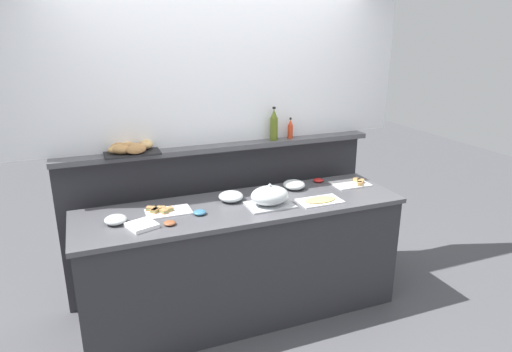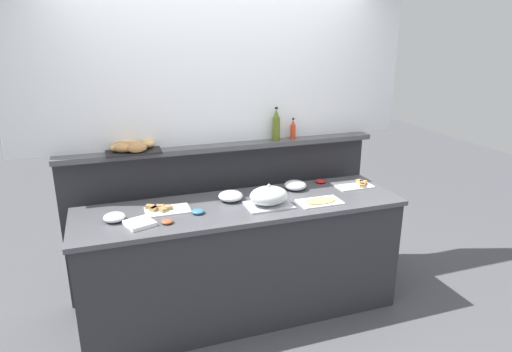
{
  "view_description": "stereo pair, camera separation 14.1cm",
  "coord_description": "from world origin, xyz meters",
  "px_view_note": "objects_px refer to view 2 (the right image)",
  "views": [
    {
      "loc": [
        -1.03,
        -2.89,
        2.15
      ],
      "look_at": [
        0.15,
        0.1,
        1.09
      ],
      "focal_mm": 31.46,
      "sensor_mm": 36.0,
      "label": 1
    },
    {
      "loc": [
        -0.9,
        -2.94,
        2.15
      ],
      "look_at": [
        0.15,
        0.1,
        1.09
      ],
      "focal_mm": 31.46,
      "sensor_mm": 36.0,
      "label": 2
    }
  ],
  "objects_px": {
    "glass_bowl_medium": "(295,186)",
    "bread_basket": "(131,147)",
    "napkin_stack": "(140,223)",
    "glass_bowl_small": "(231,196)",
    "glass_bowl_large": "(114,217)",
    "hot_sauce_bottle": "(293,130)",
    "cold_cuts_platter": "(320,201)",
    "serving_cloche": "(269,197)",
    "condiment_bowl_cream": "(198,211)",
    "sandwich_platter_rear": "(355,185)",
    "condiment_bowl_red": "(321,181)",
    "olive_oil_bottle": "(276,126)",
    "condiment_bowl_teal": "(167,221)",
    "sandwich_platter_front": "(164,209)"
  },
  "relations": [
    {
      "from": "sandwich_platter_rear",
      "to": "glass_bowl_medium",
      "type": "distance_m",
      "value": 0.51
    },
    {
      "from": "glass_bowl_medium",
      "to": "olive_oil_bottle",
      "type": "xyz_separation_m",
      "value": [
        -0.07,
        0.27,
        0.44
      ]
    },
    {
      "from": "cold_cuts_platter",
      "to": "napkin_stack",
      "type": "height_order",
      "value": "napkin_stack"
    },
    {
      "from": "condiment_bowl_cream",
      "to": "napkin_stack",
      "type": "height_order",
      "value": "condiment_bowl_cream"
    },
    {
      "from": "glass_bowl_large",
      "to": "glass_bowl_small",
      "type": "relative_size",
      "value": 0.8
    },
    {
      "from": "serving_cloche",
      "to": "hot_sauce_bottle",
      "type": "bearing_deg",
      "value": 52.48
    },
    {
      "from": "condiment_bowl_red",
      "to": "condiment_bowl_cream",
      "type": "bearing_deg",
      "value": -164.08
    },
    {
      "from": "napkin_stack",
      "to": "olive_oil_bottle",
      "type": "relative_size",
      "value": 0.62
    },
    {
      "from": "olive_oil_bottle",
      "to": "napkin_stack",
      "type": "bearing_deg",
      "value": -154.18
    },
    {
      "from": "condiment_bowl_cream",
      "to": "sandwich_platter_rear",
      "type": "bearing_deg",
      "value": 6.64
    },
    {
      "from": "glass_bowl_small",
      "to": "condiment_bowl_cream",
      "type": "distance_m",
      "value": 0.33
    },
    {
      "from": "cold_cuts_platter",
      "to": "glass_bowl_medium",
      "type": "relative_size",
      "value": 1.82
    },
    {
      "from": "sandwich_platter_front",
      "to": "hot_sauce_bottle",
      "type": "bearing_deg",
      "value": 18.59
    },
    {
      "from": "sandwich_platter_rear",
      "to": "hot_sauce_bottle",
      "type": "height_order",
      "value": "hot_sauce_bottle"
    },
    {
      "from": "glass_bowl_medium",
      "to": "condiment_bowl_red",
      "type": "height_order",
      "value": "glass_bowl_medium"
    },
    {
      "from": "cold_cuts_platter",
      "to": "serving_cloche",
      "type": "height_order",
      "value": "serving_cloche"
    },
    {
      "from": "cold_cuts_platter",
      "to": "condiment_bowl_cream",
      "type": "height_order",
      "value": "condiment_bowl_cream"
    },
    {
      "from": "sandwich_platter_rear",
      "to": "condiment_bowl_cream",
      "type": "bearing_deg",
      "value": -173.36
    },
    {
      "from": "napkin_stack",
      "to": "condiment_bowl_cream",
      "type": "bearing_deg",
      "value": 9.61
    },
    {
      "from": "sandwich_platter_front",
      "to": "hot_sauce_bottle",
      "type": "xyz_separation_m",
      "value": [
        1.15,
        0.39,
        0.42
      ]
    },
    {
      "from": "condiment_bowl_red",
      "to": "sandwich_platter_front",
      "type": "bearing_deg",
      "value": -171.77
    },
    {
      "from": "cold_cuts_platter",
      "to": "hot_sauce_bottle",
      "type": "height_order",
      "value": "hot_sauce_bottle"
    },
    {
      "from": "sandwich_platter_rear",
      "to": "napkin_stack",
      "type": "relative_size",
      "value": 1.77
    },
    {
      "from": "napkin_stack",
      "to": "glass_bowl_medium",
      "type": "bearing_deg",
      "value": 13.76
    },
    {
      "from": "condiment_bowl_teal",
      "to": "olive_oil_bottle",
      "type": "relative_size",
      "value": 0.29
    },
    {
      "from": "sandwich_platter_rear",
      "to": "condiment_bowl_cream",
      "type": "relative_size",
      "value": 3.33
    },
    {
      "from": "glass_bowl_medium",
      "to": "napkin_stack",
      "type": "relative_size",
      "value": 1.06
    },
    {
      "from": "bread_basket",
      "to": "glass_bowl_small",
      "type": "bearing_deg",
      "value": -26.75
    },
    {
      "from": "glass_bowl_large",
      "to": "hot_sauce_bottle",
      "type": "xyz_separation_m",
      "value": [
        1.49,
        0.46,
        0.4
      ]
    },
    {
      "from": "condiment_bowl_red",
      "to": "olive_oil_bottle",
      "type": "distance_m",
      "value": 0.6
    },
    {
      "from": "glass_bowl_medium",
      "to": "glass_bowl_large",
      "type": "bearing_deg",
      "value": -172.48
    },
    {
      "from": "glass_bowl_large",
      "to": "hot_sauce_bottle",
      "type": "relative_size",
      "value": 0.84
    },
    {
      "from": "sandwich_platter_front",
      "to": "cold_cuts_platter",
      "type": "xyz_separation_m",
      "value": [
        1.12,
        -0.21,
        -0.0
      ]
    },
    {
      "from": "glass_bowl_medium",
      "to": "napkin_stack",
      "type": "bearing_deg",
      "value": -166.24
    },
    {
      "from": "glass_bowl_medium",
      "to": "condiment_bowl_cream",
      "type": "distance_m",
      "value": 0.88
    },
    {
      "from": "condiment_bowl_cream",
      "to": "bread_basket",
      "type": "relative_size",
      "value": 0.23
    },
    {
      "from": "glass_bowl_small",
      "to": "hot_sauce_bottle",
      "type": "height_order",
      "value": "hot_sauce_bottle"
    },
    {
      "from": "napkin_stack",
      "to": "hot_sauce_bottle",
      "type": "distance_m",
      "value": 1.52
    },
    {
      "from": "glass_bowl_small",
      "to": "condiment_bowl_teal",
      "type": "relative_size",
      "value": 2.31
    },
    {
      "from": "cold_cuts_platter",
      "to": "serving_cloche",
      "type": "distance_m",
      "value": 0.39
    },
    {
      "from": "serving_cloche",
      "to": "napkin_stack",
      "type": "xyz_separation_m",
      "value": [
        -0.92,
        -0.04,
        -0.06
      ]
    },
    {
      "from": "sandwich_platter_rear",
      "to": "glass_bowl_small",
      "type": "bearing_deg",
      "value": 179.39
    },
    {
      "from": "sandwich_platter_front",
      "to": "glass_bowl_small",
      "type": "height_order",
      "value": "glass_bowl_small"
    },
    {
      "from": "serving_cloche",
      "to": "bread_basket",
      "type": "xyz_separation_m",
      "value": [
        -0.91,
        0.54,
        0.32
      ]
    },
    {
      "from": "napkin_stack",
      "to": "glass_bowl_small",
      "type": "bearing_deg",
      "value": 18.93
    },
    {
      "from": "sandwich_platter_rear",
      "to": "serving_cloche",
      "type": "height_order",
      "value": "serving_cloche"
    },
    {
      "from": "serving_cloche",
      "to": "condiment_bowl_teal",
      "type": "relative_size",
      "value": 4.24
    },
    {
      "from": "sandwich_platter_front",
      "to": "serving_cloche",
      "type": "distance_m",
      "value": 0.76
    },
    {
      "from": "cold_cuts_platter",
      "to": "condiment_bowl_teal",
      "type": "bearing_deg",
      "value": -179.43
    },
    {
      "from": "glass_bowl_medium",
      "to": "bread_basket",
      "type": "height_order",
      "value": "bread_basket"
    }
  ]
}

